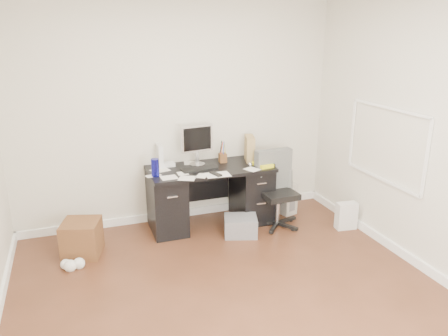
% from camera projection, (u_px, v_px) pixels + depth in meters
% --- Properties ---
extents(ground, '(4.00, 4.00, 0.00)m').
position_uv_depth(ground, '(235.00, 301.00, 3.95)').
color(ground, '#482717').
rests_on(ground, ground).
extents(room_shell, '(4.02, 4.02, 2.71)m').
position_uv_depth(room_shell, '(239.00, 120.00, 3.48)').
color(room_shell, silver).
rests_on(room_shell, ground).
extents(desk, '(1.50, 0.70, 0.75)m').
position_uv_depth(desk, '(210.00, 194.00, 5.41)').
color(desk, black).
rests_on(desk, ground).
extents(loose_papers, '(1.10, 0.60, 0.00)m').
position_uv_depth(loose_papers, '(195.00, 170.00, 5.19)').
color(loose_papers, white).
rests_on(loose_papers, desk).
extents(lcd_monitor, '(0.43, 0.28, 0.51)m').
position_uv_depth(lcd_monitor, '(197.00, 145.00, 5.31)').
color(lcd_monitor, '#B7B6BB').
rests_on(lcd_monitor, desk).
extents(keyboard, '(0.44, 0.18, 0.02)m').
position_uv_depth(keyboard, '(199.00, 169.00, 5.19)').
color(keyboard, black).
rests_on(keyboard, desk).
extents(computer_mouse, '(0.06, 0.06, 0.05)m').
position_uv_depth(computer_mouse, '(250.00, 164.00, 5.32)').
color(computer_mouse, '#B7B6BB').
rests_on(computer_mouse, desk).
extents(travel_mug, '(0.11, 0.11, 0.20)m').
position_uv_depth(travel_mug, '(155.00, 168.00, 4.95)').
color(travel_mug, navy).
rests_on(travel_mug, desk).
extents(white_binder, '(0.11, 0.24, 0.27)m').
position_uv_depth(white_binder, '(159.00, 155.00, 5.31)').
color(white_binder, silver).
rests_on(white_binder, desk).
extents(magazine_file, '(0.20, 0.30, 0.32)m').
position_uv_depth(magazine_file, '(250.00, 149.00, 5.52)').
color(magazine_file, '#9B7E4B').
rests_on(magazine_file, desk).
extents(pen_cup, '(0.12, 0.12, 0.27)m').
position_uv_depth(pen_cup, '(223.00, 152.00, 5.46)').
color(pen_cup, '#583819').
rests_on(pen_cup, desk).
extents(yellow_book, '(0.22, 0.26, 0.04)m').
position_uv_depth(yellow_book, '(263.00, 164.00, 5.34)').
color(yellow_book, yellow).
rests_on(yellow_book, desk).
extents(paper_remote, '(0.29, 0.24, 0.02)m').
position_uv_depth(paper_remote, '(218.00, 174.00, 5.02)').
color(paper_remote, white).
rests_on(paper_remote, desk).
extents(office_chair, '(0.56, 0.56, 0.95)m').
position_uv_depth(office_chair, '(278.00, 190.00, 5.33)').
color(office_chair, '#4E504D').
rests_on(office_chair, ground).
extents(pc_tower, '(0.29, 0.46, 0.43)m').
position_uv_depth(pc_tower, '(282.00, 196.00, 5.87)').
color(pc_tower, '#B2AEA0').
rests_on(pc_tower, ground).
extents(shopping_bag, '(0.27, 0.21, 0.34)m').
position_uv_depth(shopping_bag, '(346.00, 216.00, 5.35)').
color(shopping_bag, silver).
rests_on(shopping_bag, ground).
extents(wicker_basket, '(0.48, 0.48, 0.38)m').
position_uv_depth(wicker_basket, '(82.00, 238.00, 4.72)').
color(wicker_basket, '#533019').
rests_on(wicker_basket, ground).
extents(desk_printer, '(0.46, 0.42, 0.23)m').
position_uv_depth(desk_printer, '(241.00, 226.00, 5.20)').
color(desk_printer, slate).
rests_on(desk_printer, ground).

